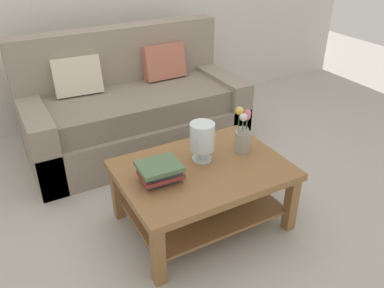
{
  "coord_description": "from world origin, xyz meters",
  "views": [
    {
      "loc": [
        -1.12,
        -2.31,
        1.88
      ],
      "look_at": [
        0.0,
        -0.29,
        0.56
      ],
      "focal_mm": 36.85,
      "sensor_mm": 36.0,
      "label": 1
    }
  ],
  "objects_px": {
    "coffee_table": "(203,183)",
    "flower_pitcher": "(243,134)",
    "couch": "(134,110)",
    "glass_hurricane_vase": "(202,138)",
    "book_stack_main": "(160,172)"
  },
  "relations": [
    {
      "from": "coffee_table",
      "to": "book_stack_main",
      "type": "xyz_separation_m",
      "value": [
        -0.31,
        -0.0,
        0.2
      ]
    },
    {
      "from": "book_stack_main",
      "to": "flower_pitcher",
      "type": "height_order",
      "value": "flower_pitcher"
    },
    {
      "from": "couch",
      "to": "flower_pitcher",
      "type": "height_order",
      "value": "couch"
    },
    {
      "from": "coffee_table",
      "to": "book_stack_main",
      "type": "height_order",
      "value": "book_stack_main"
    },
    {
      "from": "couch",
      "to": "glass_hurricane_vase",
      "type": "xyz_separation_m",
      "value": [
        0.03,
        -1.19,
        0.27
      ]
    },
    {
      "from": "couch",
      "to": "book_stack_main",
      "type": "xyz_separation_m",
      "value": [
        -0.32,
        -1.28,
        0.16
      ]
    },
    {
      "from": "couch",
      "to": "flower_pitcher",
      "type": "bearing_deg",
      "value": -74.69
    },
    {
      "from": "glass_hurricane_vase",
      "to": "flower_pitcher",
      "type": "xyz_separation_m",
      "value": [
        0.3,
        -0.03,
        -0.03
      ]
    },
    {
      "from": "coffee_table",
      "to": "book_stack_main",
      "type": "relative_size",
      "value": 4.08
    },
    {
      "from": "couch",
      "to": "coffee_table",
      "type": "height_order",
      "value": "couch"
    },
    {
      "from": "couch",
      "to": "flower_pitcher",
      "type": "distance_m",
      "value": 1.29
    },
    {
      "from": "coffee_table",
      "to": "flower_pitcher",
      "type": "height_order",
      "value": "flower_pitcher"
    },
    {
      "from": "couch",
      "to": "book_stack_main",
      "type": "relative_size",
      "value": 7.16
    },
    {
      "from": "couch",
      "to": "book_stack_main",
      "type": "bearing_deg",
      "value": -103.95
    },
    {
      "from": "glass_hurricane_vase",
      "to": "coffee_table",
      "type": "bearing_deg",
      "value": -114.99
    }
  ]
}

